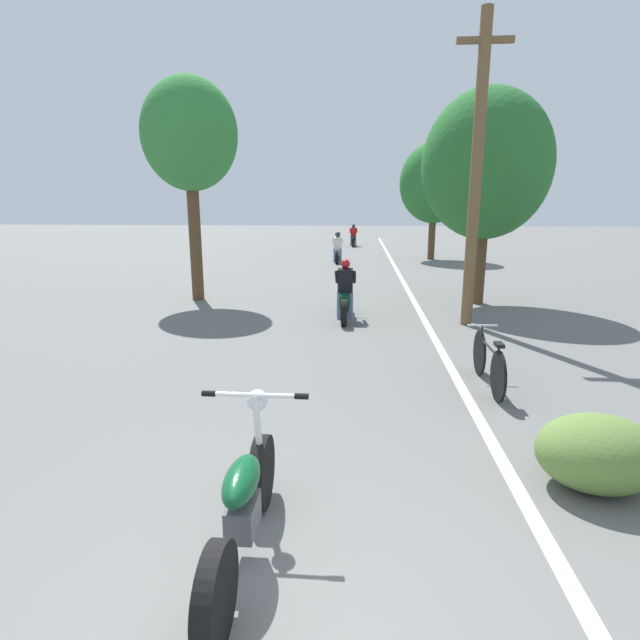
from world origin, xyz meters
name	(u,v)px	position (x,y,z in m)	size (l,w,h in m)	color
lane_stripe_edge	(408,291)	(1.95, 12.89, 0.00)	(0.14, 48.00, 0.01)	white
utility_pole	(476,171)	(2.81, 8.59, 3.22)	(1.10, 0.24, 6.26)	brown
roadside_tree_right_near	(487,165)	(3.59, 11.06, 3.51)	(3.21, 2.89, 5.38)	#513A23
roadside_tree_right_far	(434,183)	(3.85, 21.94, 3.51)	(3.19, 2.88, 5.37)	#513A23
roadside_tree_left	(189,136)	(-3.96, 11.00, 4.27)	(2.48, 2.24, 5.75)	#513A23
roadside_bush	(598,453)	(2.66, 2.10, 0.35)	(1.10, 0.88, 0.70)	#5B7A38
motorcycle_foreground	(244,505)	(-0.35, 0.92, 0.43)	(0.86, 2.04, 1.11)	black
motorcycle_rider_lead	(345,297)	(0.15, 8.95, 0.51)	(0.50, 1.99, 1.36)	black
motorcycle_rider_mid	(338,251)	(-0.53, 20.34, 0.53)	(0.50, 1.97, 1.37)	black
motorcycle_rider_far	(353,238)	(0.06, 29.34, 0.52)	(0.50, 2.18, 1.36)	black
bicycle_parked	(488,362)	(2.32, 4.71, 0.37)	(0.44, 1.76, 0.80)	black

